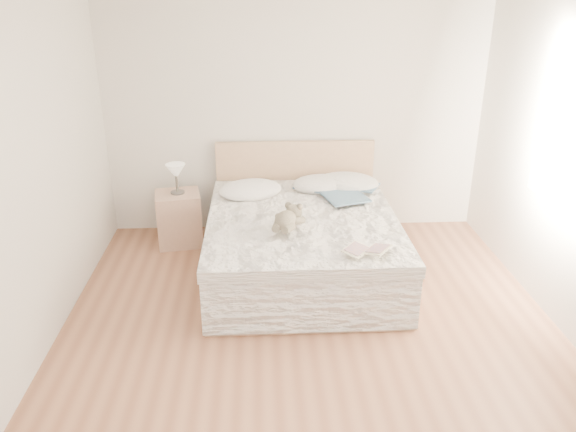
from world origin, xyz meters
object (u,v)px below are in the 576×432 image
object	(u,v)px
bed	(301,240)
photo_book	(244,190)
childrens_book	(367,250)
nightstand	(179,218)
table_lamp	(176,173)
teddy_bear	(286,227)

from	to	relation	value
bed	photo_book	bearing A→B (deg)	135.30
photo_book	childrens_book	distance (m)	1.73
nightstand	table_lamp	xyz separation A→B (m)	(0.00, 0.01, 0.50)
bed	nightstand	distance (m)	1.40
teddy_bear	childrens_book	bearing A→B (deg)	-13.33
bed	table_lamp	distance (m)	1.48
bed	nightstand	world-z (taller)	bed
nightstand	photo_book	xyz separation A→B (m)	(0.70, -0.12, 0.35)
nightstand	bed	bearing A→B (deg)	-27.88
table_lamp	childrens_book	bearing A→B (deg)	-42.76
table_lamp	photo_book	xyz separation A→B (m)	(0.69, -0.13, -0.15)
nightstand	photo_book	distance (m)	0.79
table_lamp	photo_book	distance (m)	0.72
bed	childrens_book	size ratio (longest dim) A/B	6.33
nightstand	childrens_book	distance (m)	2.31
table_lamp	photo_book	bearing A→B (deg)	-10.51
nightstand	teddy_bear	world-z (taller)	teddy_bear
bed	nightstand	bearing A→B (deg)	152.12
photo_book	table_lamp	bearing A→B (deg)	156.08
photo_book	nightstand	bearing A→B (deg)	156.83
nightstand	childrens_book	xyz separation A→B (m)	(1.68, -1.54, 0.35)
table_lamp	childrens_book	world-z (taller)	table_lamp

